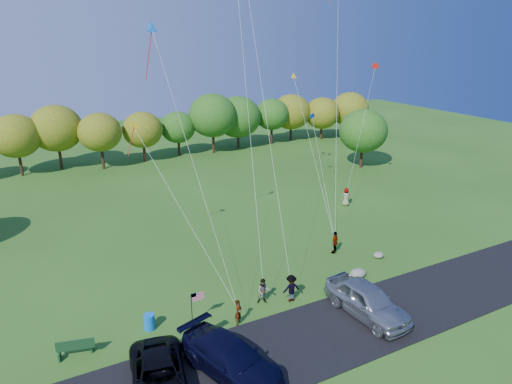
% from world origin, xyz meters
% --- Properties ---
extents(ground, '(140.00, 140.00, 0.00)m').
position_xyz_m(ground, '(0.00, 0.00, 0.00)').
color(ground, '#2B5518').
rests_on(ground, ground).
extents(asphalt_lane, '(44.00, 6.00, 0.06)m').
position_xyz_m(asphalt_lane, '(0.00, -4.00, 0.03)').
color(asphalt_lane, black).
rests_on(asphalt_lane, ground).
extents(treeline, '(75.32, 27.16, 8.42)m').
position_xyz_m(treeline, '(-0.00, 35.99, 4.67)').
color(treeline, '#3C2416').
rests_on(treeline, ground).
extents(minivan_dark, '(3.67, 6.07, 1.57)m').
position_xyz_m(minivan_dark, '(-9.99, -3.92, 0.85)').
color(minivan_dark, black).
rests_on(minivan_dark, asphalt_lane).
extents(minivan_navy, '(4.25, 6.55, 1.77)m').
position_xyz_m(minivan_navy, '(-6.45, -4.40, 0.94)').
color(minivan_navy, black).
rests_on(minivan_navy, asphalt_lane).
extents(minivan_silver, '(2.79, 6.02, 2.00)m').
position_xyz_m(minivan_silver, '(2.97, -3.63, 1.06)').
color(minivan_silver, '#9A9EA4').
rests_on(minivan_silver, asphalt_lane).
extents(flyer_a, '(0.69, 0.69, 1.61)m').
position_xyz_m(flyer_a, '(-4.30, -0.80, 0.81)').
color(flyer_a, '#4C4C59').
rests_on(flyer_a, ground).
extents(flyer_b, '(1.01, 0.92, 1.69)m').
position_xyz_m(flyer_b, '(-1.91, 0.51, 0.85)').
color(flyer_b, '#4C4C59').
rests_on(flyer_b, ground).
extents(flyer_c, '(1.25, 0.80, 1.83)m').
position_xyz_m(flyer_c, '(-0.23, -0.11, 0.91)').
color(flyer_c, '#4C4C59').
rests_on(flyer_c, ground).
extents(flyer_d, '(1.12, 0.97, 1.80)m').
position_xyz_m(flyer_d, '(6.37, 4.08, 0.90)').
color(flyer_d, '#4C4C59').
rests_on(flyer_d, ground).
extents(flyer_e, '(1.05, 0.89, 1.82)m').
position_xyz_m(flyer_e, '(13.69, 11.97, 0.91)').
color(flyer_e, '#4C4C59').
rests_on(flyer_e, ground).
extents(park_bench, '(1.93, 0.77, 1.08)m').
position_xyz_m(park_bench, '(-13.19, 0.63, 0.58)').
color(park_bench, '#163C1E').
rests_on(park_bench, ground).
extents(trash_barrel, '(0.64, 0.64, 0.96)m').
position_xyz_m(trash_barrel, '(-9.08, 1.17, 0.48)').
color(trash_barrel, blue).
rests_on(trash_barrel, ground).
extents(flag_assembly, '(0.82, 0.53, 2.21)m').
position_xyz_m(flag_assembly, '(-6.56, 0.25, 1.63)').
color(flag_assembly, black).
rests_on(flag_assembly, ground).
extents(boulder_near, '(1.20, 0.94, 0.60)m').
position_xyz_m(boulder_near, '(5.56, 0.26, 0.30)').
color(boulder_near, gray).
rests_on(boulder_near, ground).
extents(boulder_far, '(0.85, 0.71, 0.44)m').
position_xyz_m(boulder_far, '(8.88, 1.83, 0.22)').
color(boulder_far, gray).
rests_on(boulder_far, ground).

